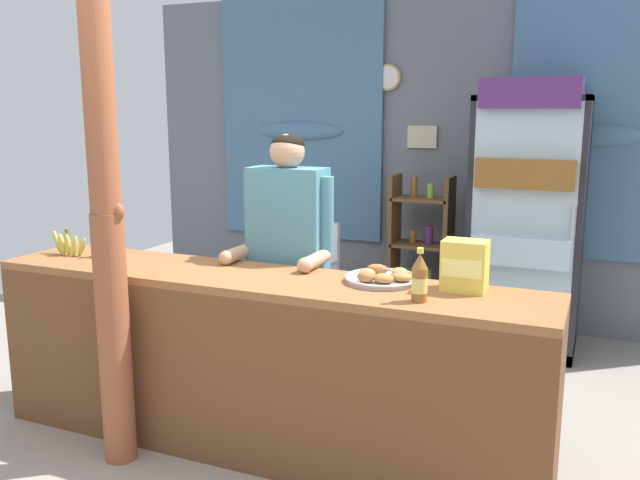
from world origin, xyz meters
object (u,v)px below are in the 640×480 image
object	(u,v)px
plastic_lawn_chair	(307,269)
shopkeeper	(288,242)
drink_fridge	(528,205)
soda_bottle_iced_tea	(419,279)
soda_bottle_orange_soda	(117,235)
snack_box_instant_noodle	(465,266)
bottle_shelf_rack	(420,250)
timber_post	(107,224)
banana_bunch	(68,244)
stall_counter	(249,351)
pastry_tray	(382,277)

from	to	relation	value
plastic_lawn_chair	shopkeeper	world-z (taller)	shopkeeper
drink_fridge	soda_bottle_iced_tea	xyz separation A→B (m)	(-0.20, -2.18, -0.05)
soda_bottle_orange_soda	soda_bottle_iced_tea	distance (m)	1.81
plastic_lawn_chair	snack_box_instant_noodle	xyz separation A→B (m)	(1.55, -1.68, 0.54)
bottle_shelf_rack	soda_bottle_iced_tea	xyz separation A→B (m)	(0.62, -2.37, 0.38)
drink_fridge	soda_bottle_orange_soda	xyz separation A→B (m)	(-2.00, -1.97, -0.03)
timber_post	banana_bunch	size ratio (longest dim) A/B	9.40
stall_counter	shopkeeper	size ratio (longest dim) A/B	1.81
plastic_lawn_chair	snack_box_instant_noodle	world-z (taller)	snack_box_instant_noodle
drink_fridge	plastic_lawn_chair	size ratio (longest dim) A/B	2.25
soda_bottle_orange_soda	snack_box_instant_noodle	xyz separation A→B (m)	(1.94, 0.04, -0.01)
stall_counter	soda_bottle_iced_tea	world-z (taller)	soda_bottle_iced_tea
bottle_shelf_rack	soda_bottle_iced_tea	world-z (taller)	bottle_shelf_rack
shopkeeper	banana_bunch	bearing A→B (deg)	-160.43
shopkeeper	banana_bunch	world-z (taller)	shopkeeper
stall_counter	snack_box_instant_noodle	bearing A→B (deg)	13.71
timber_post	bottle_shelf_rack	world-z (taller)	timber_post
snack_box_instant_noodle	soda_bottle_iced_tea	bearing A→B (deg)	-118.91
stall_counter	soda_bottle_orange_soda	size ratio (longest dim) A/B	9.94
plastic_lawn_chair	soda_bottle_iced_tea	distance (m)	2.45
snack_box_instant_noodle	pastry_tray	xyz separation A→B (m)	(-0.39, -0.01, -0.09)
bottle_shelf_rack	pastry_tray	world-z (taller)	bottle_shelf_rack
bottle_shelf_rack	shopkeeper	bearing A→B (deg)	-98.58
snack_box_instant_noodle	shopkeeper	bearing A→B (deg)	164.69
stall_counter	pastry_tray	xyz separation A→B (m)	(0.60, 0.24, 0.38)
plastic_lawn_chair	soda_bottle_iced_tea	bearing A→B (deg)	-54.04
drink_fridge	bottle_shelf_rack	world-z (taller)	drink_fridge
stall_counter	snack_box_instant_noodle	xyz separation A→B (m)	(0.99, 0.24, 0.47)
bottle_shelf_rack	stall_counter	bearing A→B (deg)	-95.69
banana_bunch	bottle_shelf_rack	bearing A→B (deg)	57.13
banana_bunch	stall_counter	bearing A→B (deg)	-4.99
bottle_shelf_rack	banana_bunch	world-z (taller)	bottle_shelf_rack
soda_bottle_orange_soda	snack_box_instant_noodle	size ratio (longest dim) A/B	1.25
timber_post	soda_bottle_orange_soda	world-z (taller)	timber_post
drink_fridge	soda_bottle_iced_tea	size ratio (longest dim) A/B	8.18
timber_post	pastry_tray	distance (m)	1.33
drink_fridge	shopkeeper	xyz separation A→B (m)	(-1.09, -1.64, -0.06)
soda_bottle_orange_soda	soda_bottle_iced_tea	xyz separation A→B (m)	(1.80, -0.21, -0.02)
snack_box_instant_noodle	soda_bottle_orange_soda	bearing A→B (deg)	-178.74
drink_fridge	plastic_lawn_chair	distance (m)	1.72
stall_counter	shopkeeper	xyz separation A→B (m)	(-0.04, 0.53, 0.45)
stall_counter	banana_bunch	xyz separation A→B (m)	(-1.22, 0.11, 0.42)
bottle_shelf_rack	soda_bottle_iced_tea	size ratio (longest dim) A/B	5.17
soda_bottle_iced_tea	snack_box_instant_noodle	bearing A→B (deg)	61.09
shopkeeper	banana_bunch	size ratio (longest dim) A/B	6.02
shopkeeper	drink_fridge	bearing A→B (deg)	56.38
stall_counter	timber_post	bearing A→B (deg)	-155.05
soda_bottle_orange_soda	banana_bunch	xyz separation A→B (m)	(-0.27, -0.09, -0.06)
shopkeeper	snack_box_instant_noodle	distance (m)	1.07
shopkeeper	soda_bottle_orange_soda	xyz separation A→B (m)	(-0.91, -0.33, 0.03)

